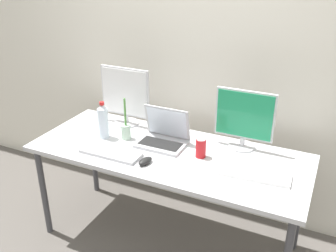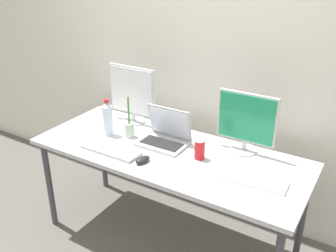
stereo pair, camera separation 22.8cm
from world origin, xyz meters
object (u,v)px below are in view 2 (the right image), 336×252
object	(u,v)px
bamboo_vase	(129,128)
monitor_left	(132,94)
monitor_center	(246,122)
soda_can_near_keyboard	(200,150)
laptop_silver	(165,135)
keyboard_aux	(111,150)
keyboard_main	(251,179)
work_desk	(168,159)
water_bottle	(108,119)
mouse_by_keyboard	(143,160)

from	to	relation	value
bamboo_vase	monitor_left	bearing A→B (deg)	120.62
monitor_center	soda_can_near_keyboard	xyz separation A→B (m)	(-0.20, -0.24, -0.15)
monitor_center	laptop_silver	bearing A→B (deg)	-160.78
monitor_center	soda_can_near_keyboard	size ratio (longest dim) A/B	3.16
monitor_left	keyboard_aux	distance (m)	0.53
monitor_center	laptop_silver	distance (m)	0.55
monitor_left	keyboard_aux	size ratio (longest dim) A/B	1.08
keyboard_main	work_desk	bearing A→B (deg)	170.27
monitor_left	work_desk	bearing A→B (deg)	-28.70
water_bottle	soda_can_near_keyboard	size ratio (longest dim) A/B	2.10
monitor_left	soda_can_near_keyboard	distance (m)	0.75
monitor_center	water_bottle	size ratio (longest dim) A/B	1.50
monitor_center	laptop_silver	xyz separation A→B (m)	(-0.50, -0.17, -0.15)
keyboard_aux	soda_can_near_keyboard	xyz separation A→B (m)	(0.53, 0.22, 0.05)
monitor_center	monitor_left	bearing A→B (deg)	-179.89
keyboard_aux	water_bottle	xyz separation A→B (m)	(-0.18, 0.19, 0.11)
laptop_silver	mouse_by_keyboard	xyz separation A→B (m)	(0.02, -0.30, -0.04)
work_desk	mouse_by_keyboard	size ratio (longest dim) A/B	16.88
keyboard_aux	mouse_by_keyboard	size ratio (longest dim) A/B	3.74
monitor_center	keyboard_main	world-z (taller)	monitor_center
monitor_center	laptop_silver	size ratio (longest dim) A/B	1.25
keyboard_main	monitor_center	bearing A→B (deg)	113.42
work_desk	laptop_silver	size ratio (longest dim) A/B	5.69
keyboard_aux	water_bottle	bearing A→B (deg)	133.27
monitor_center	mouse_by_keyboard	bearing A→B (deg)	-135.60
monitor_left	mouse_by_keyboard	bearing A→B (deg)	-48.38
keyboard_aux	water_bottle	world-z (taller)	water_bottle
mouse_by_keyboard	water_bottle	distance (m)	0.49
laptop_silver	keyboard_main	size ratio (longest dim) A/B	0.79
work_desk	keyboard_main	world-z (taller)	keyboard_main
monitor_center	mouse_by_keyboard	world-z (taller)	monitor_center
bamboo_vase	monitor_center	bearing A→B (deg)	15.98
work_desk	soda_can_near_keyboard	xyz separation A→B (m)	(0.22, 0.02, 0.12)
keyboard_aux	water_bottle	distance (m)	0.28
bamboo_vase	keyboard_aux	bearing A→B (deg)	-83.45
monitor_left	bamboo_vase	size ratio (longest dim) A/B	1.46
keyboard_main	mouse_by_keyboard	distance (m)	0.66
laptop_silver	keyboard_aux	distance (m)	0.38
keyboard_aux	mouse_by_keyboard	distance (m)	0.26
work_desk	monitor_center	xyz separation A→B (m)	(0.42, 0.26, 0.27)
monitor_left	bamboo_vase	distance (m)	0.30
keyboard_aux	keyboard_main	bearing A→B (deg)	8.91
work_desk	laptop_silver	bearing A→B (deg)	130.17
monitor_left	soda_can_near_keyboard	world-z (taller)	monitor_left
monitor_center	keyboard_aux	size ratio (longest dim) A/B	0.99
mouse_by_keyboard	monitor_left	bearing A→B (deg)	144.59
work_desk	laptop_silver	xyz separation A→B (m)	(-0.07, 0.09, 0.12)
work_desk	laptop_silver	world-z (taller)	laptop_silver
bamboo_vase	mouse_by_keyboard	bearing A→B (deg)	-41.10
keyboard_main	soda_can_near_keyboard	bearing A→B (deg)	163.91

